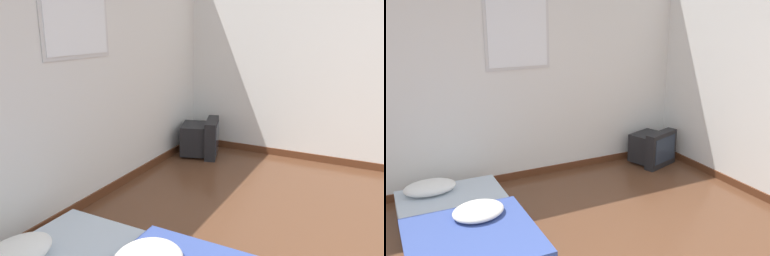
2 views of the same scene
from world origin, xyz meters
TOP-DOWN VIEW (x-y plane):
  - wall_back at (0.00, 2.94)m, footprint 7.59×0.08m
  - mattress_bed at (-0.56, 1.72)m, footprint 1.08×1.90m
  - crt_tv at (2.16, 2.58)m, footprint 0.60×0.58m

SIDE VIEW (x-z plane):
  - mattress_bed at x=-0.56m, z-range -0.04..0.32m
  - crt_tv at x=2.16m, z-range -0.01..0.46m
  - wall_back at x=0.00m, z-range -0.01..2.59m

